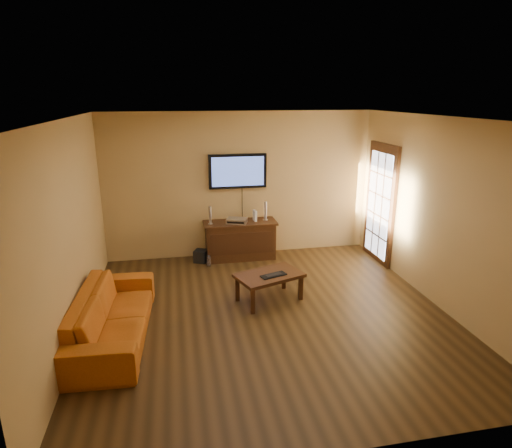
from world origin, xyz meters
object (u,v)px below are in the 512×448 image
object	(u,v)px
speaker_right	(265,212)
media_console	(240,240)
av_receiver	(237,221)
coffee_table	(269,278)
sofa	(112,308)
subwoofer	(201,256)
television	(238,171)
speaker_left	(210,216)
keyboard	(273,275)
bottle	(209,261)
game_console	(255,216)

from	to	relation	value
speaker_right	media_console	bearing A→B (deg)	-176.25
av_receiver	coffee_table	bearing A→B (deg)	-62.76
sofa	subwoofer	size ratio (longest dim) A/B	9.49
television	sofa	world-z (taller)	television
media_console	speaker_right	size ratio (longest dim) A/B	3.79
coffee_table	subwoofer	world-z (taller)	coffee_table
coffee_table	speaker_left	size ratio (longest dim) A/B	3.31
television	speaker_right	world-z (taller)	television
coffee_table	speaker_right	bearing A→B (deg)	79.62
television	speaker_left	bearing A→B (deg)	-156.11
av_receiver	media_console	bearing A→B (deg)	57.33
sofa	av_receiver	bearing A→B (deg)	-36.13
media_console	subwoofer	world-z (taller)	media_console
sofa	coffee_table	bearing A→B (deg)	-70.68
coffee_table	media_console	bearing A→B (deg)	94.80
keyboard	bottle	bearing A→B (deg)	117.47
bottle	keyboard	world-z (taller)	keyboard
coffee_table	sofa	world-z (taller)	sofa
television	sofa	bearing A→B (deg)	-127.34
speaker_left	av_receiver	world-z (taller)	speaker_left
sofa	bottle	xyz separation A→B (m)	(1.39, 2.13, -0.32)
speaker_left	subwoofer	distance (m)	0.78
bottle	sofa	bearing A→B (deg)	-123.23
television	media_console	bearing A→B (deg)	-90.00
media_console	speaker_right	xyz separation A→B (m)	(0.49, 0.03, 0.52)
keyboard	media_console	bearing A→B (deg)	96.00
av_receiver	keyboard	distance (m)	1.88
television	sofa	xyz separation A→B (m)	(-2.02, -2.65, -1.21)
sofa	bottle	bearing A→B (deg)	-29.99
speaker_right	keyboard	size ratio (longest dim) A/B	0.86
subwoofer	keyboard	distance (m)	2.08
subwoofer	keyboard	bearing A→B (deg)	-39.03
speaker_right	av_receiver	size ratio (longest dim) A/B	0.98
game_console	television	bearing A→B (deg)	137.37
speaker_right	subwoofer	world-z (taller)	speaker_right
sofa	subwoofer	xyz separation A→B (m)	(1.27, 2.37, -0.30)
av_receiver	bottle	xyz separation A→B (m)	(-0.56, -0.25, -0.65)
speaker_left	av_receiver	xyz separation A→B (m)	(0.49, -0.02, -0.11)
television	speaker_right	bearing A→B (deg)	-20.72
media_console	keyboard	size ratio (longest dim) A/B	3.24
subwoofer	bottle	distance (m)	0.28
media_console	game_console	distance (m)	0.53
television	keyboard	xyz separation A→B (m)	(0.20, -2.10, -1.19)
speaker_left	bottle	bearing A→B (deg)	-104.72
game_console	media_console	bearing A→B (deg)	175.83
speaker_left	speaker_right	world-z (taller)	speaker_right
sofa	av_receiver	size ratio (longest dim) A/B	5.86
television	speaker_right	size ratio (longest dim) A/B	3.01
coffee_table	keyboard	xyz separation A→B (m)	(0.05, -0.08, 0.07)
media_console	coffee_table	distance (m)	1.81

